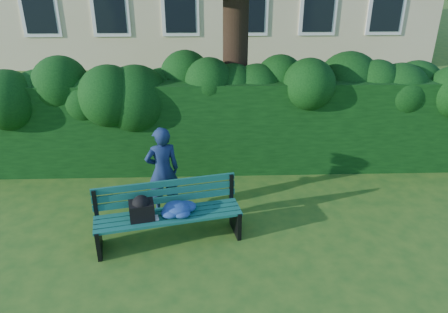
{
  "coord_description": "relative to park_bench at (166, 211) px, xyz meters",
  "views": [
    {
      "loc": [
        -0.21,
        -5.79,
        4.01
      ],
      "look_at": [
        0.0,
        0.6,
        0.95
      ],
      "focal_mm": 35.0,
      "sensor_mm": 36.0,
      "label": 1
    }
  ],
  "objects": [
    {
      "name": "park_bench",
      "position": [
        0.0,
        0.0,
        0.0
      ],
      "size": [
        2.21,
        0.99,
        0.89
      ],
      "rotation": [
        0.0,
        0.0,
        0.21
      ],
      "color": "#0F4E3F",
      "rests_on": "ground"
    },
    {
      "name": "hedge",
      "position": [
        0.89,
        2.52,
        0.4
      ],
      "size": [
        10.0,
        1.0,
        1.8
      ],
      "color": "black",
      "rests_on": "ground"
    },
    {
      "name": "ground",
      "position": [
        0.89,
        0.32,
        -0.5
      ],
      "size": [
        80.0,
        80.0,
        0.0
      ],
      "primitive_type": "plane",
      "color": "#27581B",
      "rests_on": "ground"
    },
    {
      "name": "man_reading",
      "position": [
        -0.11,
        0.82,
        0.25
      ],
      "size": [
        0.63,
        0.51,
        1.51
      ],
      "primitive_type": "imported",
      "rotation": [
        0.0,
        0.0,
        3.44
      ],
      "color": "#16284E",
      "rests_on": "ground"
    }
  ]
}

